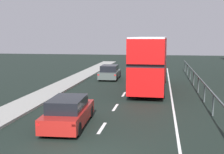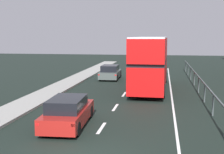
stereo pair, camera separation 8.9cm
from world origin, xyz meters
TOP-DOWN VIEW (x-y plane):
  - lane_paint_markings at (2.20, 8.77)m, footprint 3.62×46.00m
  - bridge_side_railing at (5.53, 9.00)m, footprint 0.10×42.00m
  - double_decker_bus_red at (1.81, 15.25)m, footprint 2.74×10.45m
  - hatchback_car_near at (-1.65, 4.16)m, footprint 1.96×4.56m
  - sedan_car_ahead at (-2.38, 20.45)m, footprint 1.89×4.08m

SIDE VIEW (x-z plane):
  - lane_paint_markings at x=2.20m, z-range 0.00..0.01m
  - sedan_car_ahead at x=-2.38m, z-range -0.03..1.38m
  - hatchback_car_near at x=-1.65m, z-range -0.03..1.39m
  - bridge_side_railing at x=5.53m, z-range 0.37..1.61m
  - double_decker_bus_red at x=1.81m, z-range 0.15..4.37m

